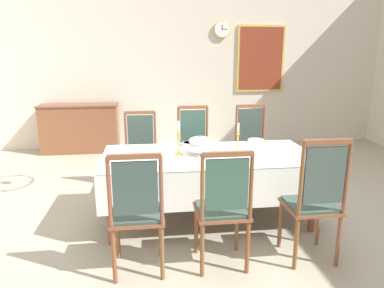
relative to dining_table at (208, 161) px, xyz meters
The scene contains 20 objects.
ground 0.71m from the dining_table, 90.00° to the right, with size 8.20×7.06×0.04m, color #ABA690.
back_wall 3.57m from the dining_table, 90.00° to the left, with size 8.20×0.08×3.49m, color beige.
dining_table is the anchor object (origin of this frame).
tablecloth 0.03m from the dining_table, 90.00° to the right, with size 2.26×1.06×0.41m.
chair_south_a 1.19m from the dining_table, 128.73° to the right, with size 0.44×0.42×1.08m.
chair_north_a 1.19m from the dining_table, 128.74° to the left, with size 0.44×0.42×1.07m.
chair_south_b 0.93m from the dining_table, 92.16° to the right, with size 0.44×0.42×1.07m.
chair_north_b 0.93m from the dining_table, 92.15° to the left, with size 0.44×0.42×1.13m.
chair_south_c 1.21m from the dining_table, 50.49° to the right, with size 0.44×0.42×1.14m.
chair_north_c 1.21m from the dining_table, 50.47° to the left, with size 0.44×0.42×1.13m.
soup_tureen 0.20m from the dining_table, behind, with size 0.27×0.27×0.22m.
candlestick_west 0.39m from the dining_table, behind, with size 0.07×0.07×0.37m.
candlestick_east 0.38m from the dining_table, ahead, with size 0.07×0.07×0.33m.
bowl_near_left 0.78m from the dining_table, 32.43° to the left, with size 0.20×0.20×0.05m.
bowl_near_right 0.44m from the dining_table, 111.67° to the left, with size 0.18×0.18×0.04m.
spoon_primary 0.91m from the dining_table, 29.35° to the left, with size 0.04×0.18×0.01m.
spoon_secondary 0.51m from the dining_table, 122.98° to the left, with size 0.03×0.18×0.01m.
sideboard 3.64m from the dining_table, 121.83° to the left, with size 1.44×0.48×0.90m.
mounted_clock 3.79m from the dining_table, 76.19° to the left, with size 0.32×0.06×0.32m.
framed_painting 3.86m from the dining_table, 64.14° to the left, with size 0.95×0.05×1.29m.
Camera 1 is at (-0.62, -3.38, 1.78)m, focal length 32.54 mm.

